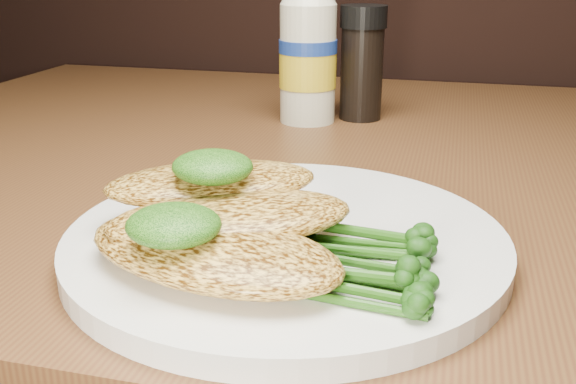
# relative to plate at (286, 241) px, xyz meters

# --- Properties ---
(plate) EXTENTS (0.29, 0.29, 0.02)m
(plate) POSITION_rel_plate_xyz_m (0.00, 0.00, 0.00)
(plate) COLOR white
(plate) RESTS_ON dining_table
(chicken_front) EXTENTS (0.18, 0.12, 0.03)m
(chicken_front) POSITION_rel_plate_xyz_m (-0.03, -0.07, 0.02)
(chicken_front) COLOR gold
(chicken_front) RESTS_ON plate
(chicken_mid) EXTENTS (0.17, 0.14, 0.02)m
(chicken_mid) POSITION_rel_plate_xyz_m (-0.03, -0.04, 0.03)
(chicken_mid) COLOR gold
(chicken_mid) RESTS_ON plate
(chicken_back) EXTENTS (0.16, 0.13, 0.02)m
(chicken_back) POSITION_rel_plate_xyz_m (-0.05, 0.00, 0.04)
(chicken_back) COLOR gold
(chicken_back) RESTS_ON plate
(pesto_front) EXTENTS (0.06, 0.05, 0.02)m
(pesto_front) POSITION_rel_plate_xyz_m (-0.04, -0.08, 0.04)
(pesto_front) COLOR #0C3407
(pesto_front) RESTS_ON chicken_front
(pesto_back) EXTENTS (0.05, 0.05, 0.02)m
(pesto_back) POSITION_rel_plate_xyz_m (-0.04, -0.02, 0.05)
(pesto_back) COLOR #0C3407
(pesto_back) RESTS_ON chicken_back
(broccolini_bundle) EXTENTS (0.16, 0.13, 0.02)m
(broccolini_bundle) POSITION_rel_plate_xyz_m (0.04, -0.05, 0.02)
(broccolini_bundle) COLOR #204F11
(broccolini_bundle) RESTS_ON plate
(mayo_bottle) EXTENTS (0.07, 0.07, 0.19)m
(mayo_bottle) POSITION_rel_plate_xyz_m (-0.07, 0.35, 0.09)
(mayo_bottle) COLOR beige
(mayo_bottle) RESTS_ON dining_table
(pepper_grinder) EXTENTS (0.06, 0.06, 0.13)m
(pepper_grinder) POSITION_rel_plate_xyz_m (-0.01, 0.38, 0.06)
(pepper_grinder) COLOR black
(pepper_grinder) RESTS_ON dining_table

